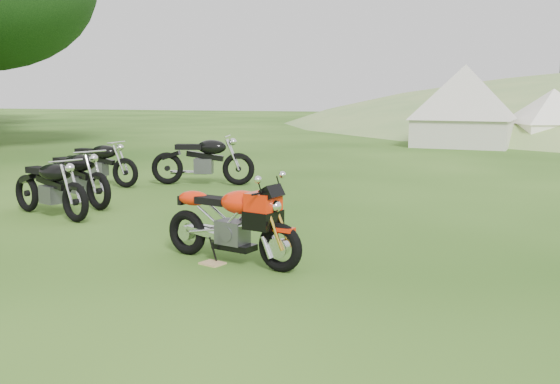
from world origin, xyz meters
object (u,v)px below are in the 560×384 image
(sport_motorcycle, at_px, (231,217))
(vintage_moto_b, at_px, (49,186))
(tent_left, at_px, (464,107))
(tent_mid, at_px, (552,114))
(plywood_board, at_px, (212,263))
(vintage_moto_c, at_px, (98,162))
(vintage_moto_d, at_px, (203,159))
(vintage_moto_a, at_px, (75,175))

(sport_motorcycle, height_order, vintage_moto_b, sport_motorcycle)
(vintage_moto_b, bearing_deg, tent_left, 91.01)
(tent_left, distance_m, tent_mid, 3.58)
(plywood_board, xyz_separation_m, tent_mid, (4.78, 19.28, 1.12))
(vintage_moto_c, bearing_deg, vintage_moto_d, 26.87)
(vintage_moto_a, distance_m, tent_mid, 18.76)
(plywood_board, distance_m, tent_mid, 19.89)
(sport_motorcycle, xyz_separation_m, vintage_moto_a, (-3.93, 2.45, -0.01))
(sport_motorcycle, relative_size, vintage_moto_b, 0.94)
(vintage_moto_b, distance_m, vintage_moto_c, 3.26)
(tent_left, bearing_deg, vintage_moto_d, -105.62)
(sport_motorcycle, relative_size, vintage_moto_c, 0.93)
(tent_mid, bearing_deg, vintage_moto_b, -135.10)
(plywood_board, relative_size, vintage_moto_c, 0.13)
(vintage_moto_b, height_order, vintage_moto_c, vintage_moto_c)
(vintage_moto_b, xyz_separation_m, tent_mid, (8.27, 17.65, 0.65))
(sport_motorcycle, distance_m, vintage_moto_a, 4.63)
(vintage_moto_b, bearing_deg, vintage_moto_c, 132.06)
(vintage_moto_d, relative_size, tent_left, 0.64)
(sport_motorcycle, distance_m, vintage_moto_c, 6.67)
(vintage_moto_a, xyz_separation_m, vintage_moto_b, (0.27, -0.96, -0.03))
(sport_motorcycle, xyz_separation_m, vintage_moto_c, (-4.93, 4.49, -0.03))
(plywood_board, height_order, vintage_moto_a, vintage_moto_a)
(plywood_board, xyz_separation_m, vintage_moto_c, (-4.76, 4.63, 0.48))
(tent_mid, bearing_deg, sport_motorcycle, -123.53)
(plywood_board, height_order, tent_mid, tent_mid)
(plywood_board, bearing_deg, tent_left, 84.43)
(plywood_board, relative_size, vintage_moto_b, 0.13)
(sport_motorcycle, relative_size, plywood_board, 7.05)
(vintage_moto_c, height_order, tent_left, tent_left)
(plywood_board, bearing_deg, tent_mid, 76.08)
(plywood_board, xyz_separation_m, tent_left, (1.71, 17.47, 1.39))
(vintage_moto_a, height_order, vintage_moto_c, vintage_moto_a)
(vintage_moto_d, bearing_deg, vintage_moto_a, -122.56)
(sport_motorcycle, distance_m, plywood_board, 0.56)
(vintage_moto_a, bearing_deg, sport_motorcycle, -9.69)
(plywood_board, distance_m, tent_left, 17.61)
(sport_motorcycle, bearing_deg, vintage_moto_a, 162.30)
(vintage_moto_b, height_order, vintage_moto_d, vintage_moto_d)
(plywood_board, bearing_deg, sport_motorcycle, 38.87)
(vintage_moto_d, bearing_deg, vintage_moto_c, -171.03)
(sport_motorcycle, xyz_separation_m, vintage_moto_b, (-3.66, 1.49, -0.04))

